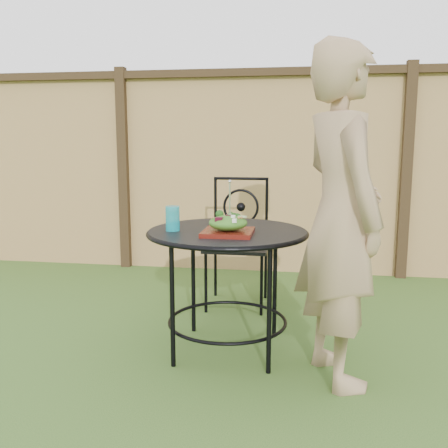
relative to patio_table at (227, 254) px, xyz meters
name	(u,v)px	position (x,y,z in m)	size (l,w,h in m)	color
ground	(221,375)	(0.01, -0.32, -0.59)	(60.00, 60.00, 0.00)	#254817
fence	(259,171)	(0.01, 1.87, 0.36)	(8.00, 0.12, 1.90)	tan
patio_table	(227,254)	(0.00, 0.00, 0.00)	(0.92, 0.92, 0.72)	black
patio_chair	(238,238)	(-0.05, 0.88, -0.08)	(0.46, 0.46, 0.95)	black
diner	(341,216)	(0.61, -0.24, 0.27)	(0.62, 0.41, 1.71)	#A0805B
salad_plate	(228,232)	(0.02, -0.13, 0.15)	(0.27, 0.27, 0.02)	#490F0A
salad	(228,223)	(0.02, -0.13, 0.20)	(0.21, 0.21, 0.08)	#235614
fork	(230,199)	(0.03, -0.13, 0.33)	(0.01, 0.01, 0.18)	silver
drinking_glass	(173,218)	(-0.30, -0.07, 0.21)	(0.08, 0.08, 0.14)	#0E9AA8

